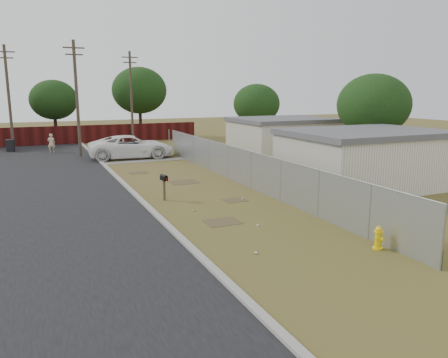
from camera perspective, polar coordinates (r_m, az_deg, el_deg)
name	(u,v)px	position (r m, az deg, el deg)	size (l,w,h in m)	color
ground	(197,194)	(22.37, -3.50, -1.94)	(120.00, 120.00, 0.00)	brown
street	(48,176)	(28.93, -21.95, 0.35)	(15.10, 60.00, 0.12)	black
chainlink_fence	(243,171)	(24.34, 2.51, 1.09)	(0.10, 27.06, 2.02)	gray
privacy_fence	(48,136)	(45.63, -21.98, 5.26)	(30.00, 0.12, 1.80)	#450F0E
utility_poles	(75,96)	(41.25, -18.85, 10.20)	(12.60, 8.24, 9.00)	#45372E
houses	(319,147)	(29.42, 12.25, 4.14)	(9.30, 17.24, 3.10)	silver
horizon_trees	(121,96)	(44.76, -13.36, 10.46)	(33.32, 31.94, 7.78)	#311F16
fire_hydrant	(378,238)	(15.46, 19.51, -7.29)	(0.43, 0.43, 0.82)	yellow
mailbox	(164,180)	(21.00, -7.85, -0.13)	(0.28, 0.55, 1.26)	brown
pickup_truck	(131,147)	(34.74, -12.02, 4.14)	(2.98, 6.46, 1.80)	white
pedestrian	(51,143)	(39.78, -21.62, 4.36)	(0.59, 0.39, 1.62)	beige
trash_bin	(11,145)	(42.00, -26.11, 3.95)	(0.75, 0.82, 1.04)	black
scattered_litter	(236,219)	(17.91, 1.55, -5.21)	(3.00, 6.82, 0.07)	silver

